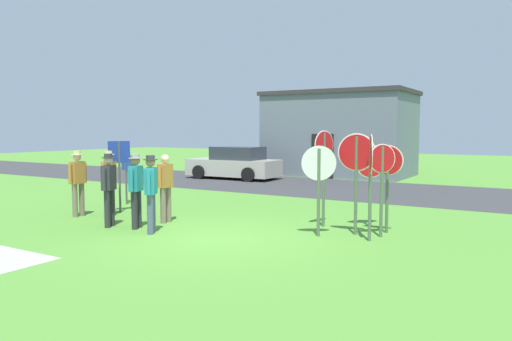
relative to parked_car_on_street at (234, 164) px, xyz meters
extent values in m
plane|color=#518E33|center=(6.69, -10.80, -0.69)|extent=(80.00, 80.00, 0.00)
cube|color=#38383A|center=(6.69, -1.02, -0.68)|extent=(60.00, 6.40, 0.01)
cube|color=slate|center=(3.47, 4.40, 1.31)|extent=(6.94, 4.21, 4.00)
cube|color=#383333|center=(3.47, 4.40, 3.42)|extent=(7.14, 4.41, 0.20)
cube|color=black|center=(3.47, 2.28, 0.36)|extent=(1.10, 0.08, 2.10)
cube|color=#B7B2A3|center=(-0.06, 0.00, -0.16)|extent=(4.37, 1.97, 0.76)
cube|color=#2D333D|center=(0.19, 0.01, 0.52)|extent=(2.30, 1.62, 0.60)
cylinder|color=black|center=(-1.36, -0.96, -0.37)|extent=(0.65, 0.25, 0.64)
cylinder|color=black|center=(-1.43, 0.84, -0.37)|extent=(0.65, 0.25, 0.64)
cylinder|color=black|center=(1.31, -0.85, -0.37)|extent=(0.65, 0.25, 0.64)
cylinder|color=black|center=(1.23, 0.95, -0.37)|extent=(0.65, 0.25, 0.64)
cylinder|color=#51664C|center=(9.67, -8.85, 0.29)|extent=(0.10, 0.10, 1.95)
cylinder|color=white|center=(9.67, -8.85, 1.00)|extent=(0.42, 0.49, 0.63)
cylinder|color=red|center=(9.68, -8.85, 1.00)|extent=(0.39, 0.45, 0.58)
cylinder|color=#51664C|center=(8.49, -9.47, 0.26)|extent=(0.10, 0.10, 1.90)
cylinder|color=white|center=(8.49, -9.47, 0.90)|extent=(0.65, 0.40, 0.75)
cylinder|color=red|center=(8.49, -9.46, 0.90)|extent=(0.60, 0.37, 0.69)
cylinder|color=#51664C|center=(9.12, -8.90, 0.39)|extent=(0.08, 0.08, 2.15)
cylinder|color=white|center=(9.12, -8.90, 1.12)|extent=(0.82, 0.12, 0.83)
cylinder|color=red|center=(9.12, -8.91, 1.12)|extent=(0.76, 0.11, 0.77)
cylinder|color=#51664C|center=(9.58, -9.35, 0.38)|extent=(0.09, 0.09, 2.14)
cylinder|color=white|center=(9.58, -9.35, 1.11)|extent=(0.33, 0.77, 0.83)
cylinder|color=red|center=(9.58, -9.35, 1.11)|extent=(0.31, 0.71, 0.76)
cylinder|color=#51664C|center=(9.65, -8.38, 0.27)|extent=(0.09, 0.14, 1.91)
cylinder|color=white|center=(9.65, -8.38, 0.94)|extent=(0.68, 0.12, 0.68)
cylinder|color=red|center=(9.66, -8.39, 0.94)|extent=(0.63, 0.11, 0.63)
cylinder|color=#51664C|center=(8.15, -8.42, 0.42)|extent=(0.09, 0.09, 2.23)
cylinder|color=white|center=(8.15, -8.42, 1.26)|extent=(0.19, 0.65, 0.67)
cylinder|color=red|center=(8.16, -8.43, 1.26)|extent=(0.18, 0.61, 0.62)
cylinder|color=#51664C|center=(9.10, -7.86, 0.25)|extent=(0.14, 0.15, 1.89)
cylinder|color=white|center=(9.10, -7.86, 0.87)|extent=(0.60, 0.57, 0.79)
cylinder|color=red|center=(9.11, -7.87, 0.87)|extent=(0.56, 0.53, 0.73)
cylinder|color=#2D2D33|center=(2.70, -9.96, -0.25)|extent=(0.14, 0.14, 0.88)
cylinder|color=#2D2D33|center=(2.74, -10.17, -0.25)|extent=(0.14, 0.14, 0.88)
cube|color=#B27533|center=(2.72, -10.06, 0.48)|extent=(0.27, 0.39, 0.58)
cylinder|color=#B27533|center=(2.68, -9.83, 0.46)|extent=(0.09, 0.09, 0.52)
cylinder|color=#B27533|center=(2.76, -10.30, 0.46)|extent=(0.09, 0.09, 0.52)
sphere|color=brown|center=(2.72, -10.06, 0.90)|extent=(0.21, 0.21, 0.21)
cylinder|color=beige|center=(2.72, -10.06, 0.95)|extent=(0.32, 0.31, 0.02)
cylinder|color=beige|center=(2.72, -10.06, 1.00)|extent=(0.19, 0.19, 0.09)
cylinder|color=#4C5670|center=(5.14, -11.02, -0.25)|extent=(0.14, 0.14, 0.88)
cylinder|color=#4C5670|center=(5.25, -11.21, -0.25)|extent=(0.14, 0.14, 0.88)
cube|color=teal|center=(5.20, -11.11, 0.48)|extent=(0.37, 0.42, 0.58)
cylinder|color=teal|center=(5.07, -10.91, 0.46)|extent=(0.09, 0.09, 0.52)
cylinder|color=teal|center=(5.32, -11.32, 0.46)|extent=(0.09, 0.09, 0.52)
sphere|color=#9E7051|center=(5.20, -11.11, 0.90)|extent=(0.21, 0.21, 0.21)
cylinder|color=#333338|center=(5.20, -11.11, 0.95)|extent=(0.31, 0.31, 0.02)
cylinder|color=#333338|center=(5.20, -11.11, 1.00)|extent=(0.19, 0.19, 0.09)
cylinder|color=#2D2D33|center=(3.79, -10.98, -0.25)|extent=(0.14, 0.14, 0.88)
cylinder|color=#2D2D33|center=(3.87, -11.18, -0.25)|extent=(0.14, 0.14, 0.88)
cube|color=#333338|center=(3.83, -11.08, 0.48)|extent=(0.34, 0.42, 0.58)
cylinder|color=#333338|center=(3.75, -10.86, 0.46)|extent=(0.09, 0.09, 0.52)
cylinder|color=#333338|center=(3.92, -11.30, 0.46)|extent=(0.09, 0.09, 0.52)
sphere|color=beige|center=(3.83, -11.08, 0.90)|extent=(0.21, 0.21, 0.21)
cylinder|color=#333338|center=(3.83, -11.08, 0.95)|extent=(0.32, 0.32, 0.02)
cylinder|color=#333338|center=(3.83, -11.08, 1.00)|extent=(0.19, 0.19, 0.09)
cylinder|color=#2D2D33|center=(4.49, -10.79, -0.25)|extent=(0.14, 0.14, 0.88)
cylinder|color=#2D2D33|center=(4.56, -10.99, -0.25)|extent=(0.14, 0.14, 0.88)
cube|color=teal|center=(4.52, -10.89, 0.48)|extent=(0.33, 0.41, 0.58)
cylinder|color=teal|center=(4.44, -10.67, 0.46)|extent=(0.09, 0.09, 0.52)
cylinder|color=teal|center=(4.61, -11.12, 0.46)|extent=(0.09, 0.09, 0.52)
sphere|color=#9E7051|center=(4.52, -10.89, 0.90)|extent=(0.21, 0.21, 0.21)
cylinder|color=gray|center=(4.52, -10.89, 0.95)|extent=(0.32, 0.32, 0.02)
cylinder|color=gray|center=(4.52, -10.89, 1.00)|extent=(0.19, 0.19, 0.09)
cylinder|color=#7A6B56|center=(2.05, -10.42, -0.25)|extent=(0.14, 0.14, 0.88)
cylinder|color=#7A6B56|center=(2.06, -10.64, -0.25)|extent=(0.14, 0.14, 0.88)
cube|color=#B27533|center=(2.06, -10.53, 0.48)|extent=(0.22, 0.36, 0.58)
cylinder|color=#B27533|center=(2.05, -10.29, 0.46)|extent=(0.09, 0.09, 0.52)
cylinder|color=#B27533|center=(2.06, -10.77, 0.46)|extent=(0.09, 0.09, 0.52)
sphere|color=beige|center=(2.06, -10.53, 0.90)|extent=(0.21, 0.21, 0.21)
cylinder|color=beige|center=(2.06, -10.53, 0.95)|extent=(0.31, 0.31, 0.02)
cylinder|color=beige|center=(2.06, -10.53, 1.00)|extent=(0.19, 0.19, 0.09)
cylinder|color=#7A6B56|center=(4.61, -9.88, -0.25)|extent=(0.14, 0.14, 0.88)
cylinder|color=#7A6B56|center=(4.63, -10.10, -0.25)|extent=(0.14, 0.14, 0.88)
cube|color=#B27533|center=(4.62, -9.99, 0.48)|extent=(0.25, 0.38, 0.58)
cylinder|color=#B27533|center=(4.60, -9.75, 0.46)|extent=(0.09, 0.09, 0.52)
cylinder|color=#B27533|center=(4.65, -10.23, 0.46)|extent=(0.09, 0.09, 0.52)
sphere|color=beige|center=(4.62, -9.99, 0.90)|extent=(0.21, 0.21, 0.21)
cylinder|color=#4C4C51|center=(2.14, -8.69, 0.08)|extent=(0.06, 0.06, 1.54)
cube|color=#1E389E|center=(2.14, -8.69, 0.55)|extent=(0.54, 0.30, 0.60)
cylinder|color=#4C4C51|center=(1.54, -8.32, 0.14)|extent=(0.06, 0.06, 1.65)
cube|color=#1E389E|center=(1.54, -8.32, 0.66)|extent=(0.57, 0.22, 0.60)
cylinder|color=#4C4C51|center=(2.51, -9.50, 0.30)|extent=(0.06, 0.06, 1.99)
cube|color=#1E389E|center=(2.51, -9.50, 1.00)|extent=(0.33, 0.53, 0.60)
camera|label=1|loc=(12.75, -19.10, 1.61)|focal=34.41mm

